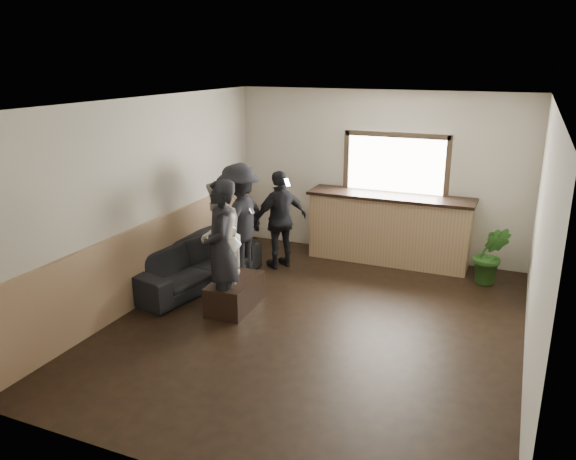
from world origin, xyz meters
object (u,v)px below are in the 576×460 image
at_px(bar_counter, 389,224).
at_px(potted_plant, 491,255).
at_px(cup_a, 236,272).
at_px(person_c, 239,221).
at_px(cup_b, 234,281).
at_px(sofa, 194,264).
at_px(coffee_table, 235,294).
at_px(person_b, 219,238).
at_px(person_d, 281,220).
at_px(person_a, 221,249).

xyz_separation_m(bar_counter, potted_plant, (1.65, -0.40, -0.18)).
relative_size(cup_a, person_c, 0.07).
bearing_deg(person_c, cup_a, 30.70).
height_order(bar_counter, cup_b, bar_counter).
bearing_deg(person_c, sofa, -30.43).
relative_size(coffee_table, cup_b, 9.11).
distance_m(person_b, person_d, 1.37).
height_order(coffee_table, cup_b, cup_b).
height_order(bar_counter, sofa, bar_counter).
bearing_deg(cup_b, person_a, -144.93).
height_order(cup_b, person_d, person_d).
bearing_deg(person_d, person_c, 0.19).
height_order(cup_a, person_b, person_b).
bearing_deg(cup_a, person_a, -89.14).
bearing_deg(coffee_table, person_a, -102.98).
relative_size(coffee_table, cup_a, 7.39).
distance_m(sofa, coffee_table, 1.09).
bearing_deg(cup_a, coffee_table, -67.71).
height_order(bar_counter, person_c, bar_counter).
bearing_deg(bar_counter, person_b, -130.24).
relative_size(cup_b, person_d, 0.06).
height_order(cup_a, person_d, person_d).
height_order(bar_counter, cup_a, bar_counter).
distance_m(bar_counter, person_c, 2.53).
xyz_separation_m(person_a, person_c, (-0.44, 1.35, -0.03)).
xyz_separation_m(sofa, potted_plant, (4.10, 1.76, 0.13)).
height_order(person_a, person_b, person_a).
distance_m(potted_plant, person_a, 4.08).
relative_size(bar_counter, person_a, 1.47).
distance_m(cup_a, potted_plant, 3.83).
relative_size(person_a, person_c, 1.03).
relative_size(cup_b, person_c, 0.06).
bearing_deg(cup_a, person_b, 148.16).
xyz_separation_m(sofa, cup_b, (1.03, -0.65, 0.13)).
xyz_separation_m(person_b, person_c, (-0.06, 0.74, 0.05)).
xyz_separation_m(bar_counter, person_d, (-1.55, -0.96, 0.16)).
relative_size(coffee_table, person_c, 0.52).
xyz_separation_m(coffee_table, person_a, (-0.05, -0.23, 0.71)).
relative_size(person_a, person_b, 1.10).
relative_size(coffee_table, potted_plant, 0.99).
bearing_deg(cup_a, potted_plant, 33.51).
xyz_separation_m(sofa, person_b, (0.52, -0.12, 0.51)).
bearing_deg(cup_b, person_b, 133.83).
distance_m(cup_a, person_b, 0.58).
xyz_separation_m(potted_plant, person_b, (-3.57, -1.88, 0.37)).
relative_size(cup_b, potted_plant, 0.11).
relative_size(coffee_table, person_d, 0.57).
height_order(coffee_table, person_a, person_a).
bearing_deg(cup_b, coffee_table, 115.24).
relative_size(sofa, coffee_table, 2.45).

